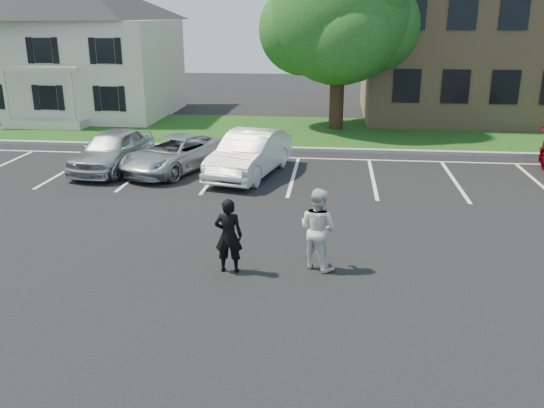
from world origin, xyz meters
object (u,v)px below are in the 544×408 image
object	(u,v)px
house	(77,46)
man_black_suit	(229,236)
man_white_shirt	(318,229)
car_white_sedan	(250,154)
tree	(341,17)
car_silver_minivan	(174,154)
car_silver_west	(113,150)

from	to	relation	value
house	man_black_suit	distance (m)	23.67
man_white_shirt	car_white_sedan	world-z (taller)	man_white_shirt
house	tree	xyz separation A→B (m)	(14.54, -2.96, 1.52)
tree	car_white_sedan	world-z (taller)	tree
car_white_sedan	man_black_suit	bearing A→B (deg)	-72.00
car_silver_minivan	car_white_sedan	distance (m)	2.85
tree	man_white_shirt	bearing A→B (deg)	-91.47
man_white_shirt	car_silver_west	size ratio (longest dim) A/B	0.43
house	car_silver_west	size ratio (longest dim) A/B	2.34
man_white_shirt	house	bearing A→B (deg)	-20.45
tree	car_silver_minivan	size ratio (longest dim) A/B	1.92
house	car_white_sedan	bearing A→B (deg)	-46.44
car_silver_west	car_silver_minivan	xyz separation A→B (m)	(2.29, 0.11, -0.11)
car_white_sedan	car_silver_minivan	bearing A→B (deg)	-173.50
tree	man_black_suit	size ratio (longest dim) A/B	5.16
man_white_shirt	car_white_sedan	distance (m)	8.10
man_black_suit	car_silver_minivan	size ratio (longest dim) A/B	0.37
car_silver_minivan	man_black_suit	bearing A→B (deg)	-44.75
man_black_suit	car_silver_west	bearing A→B (deg)	-56.62
tree	car_silver_minivan	bearing A→B (deg)	-124.15
house	car_silver_minivan	bearing A→B (deg)	-53.68
house	man_black_suit	size ratio (longest dim) A/B	6.04
house	tree	bearing A→B (deg)	-11.52
house	man_white_shirt	size ratio (longest dim) A/B	5.50
man_black_suit	car_silver_minivan	distance (m)	9.11
man_black_suit	car_silver_west	xyz separation A→B (m)	(-5.84, 8.28, -0.10)
man_white_shirt	car_silver_west	xyz separation A→B (m)	(-7.79, 7.85, -0.19)
tree	car_silver_west	world-z (taller)	tree
house	tree	distance (m)	14.91
man_black_suit	car_silver_minivan	world-z (taller)	man_black_suit
tree	car_silver_west	distance (m)	12.92
car_white_sedan	man_white_shirt	bearing A→B (deg)	-57.86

